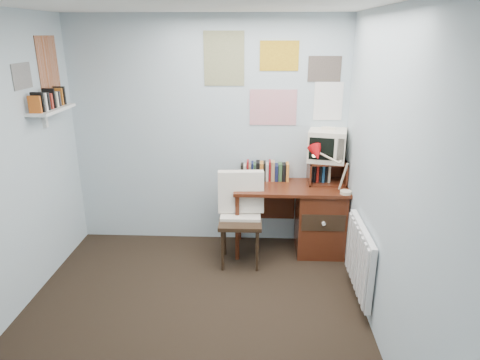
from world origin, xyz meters
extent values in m
plane|color=black|center=(0.00, 0.00, 0.00)|extent=(3.50, 3.50, 0.00)
cube|color=silver|center=(0.00, 1.75, 1.25)|extent=(3.00, 0.02, 2.50)
cube|color=silver|center=(1.50, 0.00, 1.25)|extent=(0.02, 3.50, 2.50)
cube|color=#512212|center=(0.90, 1.48, 0.74)|extent=(1.20, 0.55, 0.03)
cube|color=#512212|center=(1.23, 1.48, 0.36)|extent=(0.50, 0.50, 0.72)
cylinder|color=#512212|center=(0.34, 1.24, 0.36)|extent=(0.04, 0.04, 0.72)
cylinder|color=#512212|center=(0.34, 1.71, 0.36)|extent=(0.04, 0.04, 0.72)
cube|color=#512212|center=(0.65, 1.73, 0.42)|extent=(0.64, 0.02, 0.30)
cube|color=black|center=(0.37, 1.18, 0.46)|extent=(0.48, 0.46, 0.93)
cube|color=red|center=(1.44, 1.26, 0.97)|extent=(0.35, 0.32, 0.42)
cube|color=#512212|center=(1.29, 1.59, 0.89)|extent=(0.40, 0.30, 0.25)
cube|color=#F1E3C9|center=(1.28, 1.61, 1.19)|extent=(0.45, 0.43, 0.36)
cube|color=#512212|center=(0.66, 1.66, 0.87)|extent=(0.60, 0.14, 0.22)
cube|color=white|center=(1.46, 0.55, 0.42)|extent=(0.09, 0.80, 0.60)
cube|color=white|center=(-1.40, 1.10, 1.62)|extent=(0.20, 0.62, 0.24)
cube|color=white|center=(0.70, 1.74, 1.85)|extent=(1.20, 0.01, 0.90)
cube|color=white|center=(-1.49, 1.10, 2.00)|extent=(0.01, 0.70, 0.60)
camera|label=1|loc=(0.55, -2.83, 2.30)|focal=32.00mm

